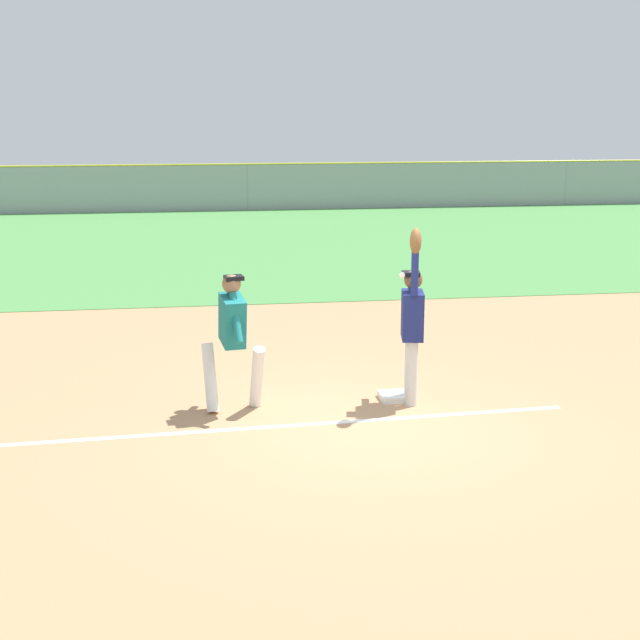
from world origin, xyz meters
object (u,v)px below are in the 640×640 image
runner (233,333)px  parked_car_blue (44,184)px  fielder (412,318)px  baseball (402,275)px  parked_car_black (438,180)px  first_base (395,397)px  parked_car_silver (169,184)px  parked_car_tan (317,182)px

runner → parked_car_blue: bearing=94.1°
fielder → baseball: 0.64m
runner → parked_car_black: size_ratio=0.39×
first_base → baseball: 1.70m
parked_car_silver → parked_car_black: (10.83, 0.17, 0.00)m
parked_car_blue → parked_car_black: size_ratio=1.01×
runner → parked_car_tan: runner is taller
baseball → parked_car_blue: (-8.18, 25.99, -1.03)m
fielder → parked_car_tan: 25.19m
parked_car_blue → parked_car_black: bearing=-4.0°
baseball → parked_car_silver: 25.28m
parked_car_black → first_base: bearing=-106.2°
first_base → parked_car_silver: (-3.36, 24.69, 0.63)m
first_base → parked_car_black: 25.96m
parked_car_blue → parked_car_tan: bearing=-5.0°
fielder → parked_car_blue: size_ratio=0.51×
parked_car_silver → fielder: bearing=-81.9°
fielder → baseball: size_ratio=30.81×
baseball → first_base: bearing=86.7°
baseball → parked_car_silver: size_ratio=0.02×
fielder → parked_car_silver: size_ratio=0.52×
runner → parked_car_blue: runner is taller
first_base → parked_car_black: bearing=73.3°
first_base → baseball: size_ratio=5.14×
first_base → parked_car_silver: 24.93m
runner → baseball: baseball is taller
baseball → parked_car_black: 26.32m
first_base → parked_car_silver: size_ratio=0.09×
parked_car_blue → parked_car_black: (15.66, -0.78, 0.00)m
runner → parked_car_silver: 24.83m
baseball → parked_car_tan: 25.41m
fielder → parked_car_tan: bearing=-85.3°
first_base → parked_car_tan: 25.05m
fielder → parked_car_blue: bearing=-62.0°
parked_car_silver → parked_car_black: bearing=0.9°
parked_car_blue → parked_car_tan: same height
first_base → parked_car_black: size_ratio=0.09×
baseball → parked_car_tan: (2.50, 25.27, -1.03)m
first_base → parked_car_black: parked_car_black is taller
baseball → parked_car_silver: (-3.34, 25.04, -1.03)m
parked_car_black → baseball: bearing=-106.0°
parked_car_black → parked_car_silver: bearing=-178.6°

